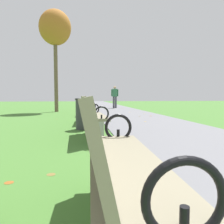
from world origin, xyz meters
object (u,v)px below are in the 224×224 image
park_bench_2 (116,161)px  trash_bin (84,114)px  park_bench_5 (86,105)px  tree_2 (55,29)px  park_bench_4 (88,108)px  pedestrian_walking (115,96)px  park_bench_3 (92,116)px  park_bench_6 (85,103)px

park_bench_2 → trash_bin: (-0.15, 4.59, -0.06)m
park_bench_5 → tree_2: (-1.63, 2.51, 4.19)m
park_bench_4 → pedestrian_walking: (2.25, 8.55, 0.44)m
pedestrian_walking → trash_bin: pedestrian_walking is taller
park_bench_2 → park_bench_5: same height
park_bench_3 → trash_bin: park_bench_3 is taller
park_bench_3 → park_bench_6: same height
park_bench_5 → park_bench_3: bearing=-90.0°
park_bench_2 → pedestrian_walking: pedestrian_walking is taller
park_bench_3 → park_bench_5: (0.00, 5.80, 0.00)m
park_bench_5 → park_bench_2: bearing=-90.0°
park_bench_4 → park_bench_5: (0.00, 2.93, 0.00)m
park_bench_4 → pedestrian_walking: 8.86m
park_bench_4 → park_bench_6: same height
pedestrian_walking → park_bench_3: bearing=-101.2°
park_bench_3 → trash_bin: 1.36m
park_bench_5 → tree_2: bearing=122.9°
park_bench_6 → park_bench_3: bearing=-90.0°
park_bench_6 → tree_2: tree_2 is taller
park_bench_3 → pedestrian_walking: 11.65m
park_bench_6 → pedestrian_walking: bearing=48.6°
park_bench_2 → park_bench_5: (-0.00, 9.04, 0.00)m
park_bench_2 → park_bench_6: (-0.00, 12.11, 0.00)m
tree_2 → park_bench_6: bearing=18.8°
park_bench_3 → pedestrian_walking: (2.25, 11.42, 0.44)m
park_bench_2 → park_bench_4: same height
park_bench_6 → park_bench_4: bearing=-90.0°
park_bench_4 → tree_2: tree_2 is taller
pedestrian_walking → park_bench_5: bearing=-111.8°
park_bench_3 → park_bench_4: 2.86m
park_bench_5 → trash_bin: bearing=-91.9°
park_bench_6 → tree_2: size_ratio=0.28×
tree_2 → park_bench_4: bearing=-73.4°
park_bench_4 → park_bench_6: 6.00m
park_bench_5 → tree_2: 5.15m
park_bench_2 → park_bench_3: (-0.00, 3.25, 0.00)m
park_bench_3 → park_bench_5: same height
trash_bin → park_bench_4: bearing=84.4°
park_bench_5 → pedestrian_walking: bearing=68.2°
park_bench_2 → park_bench_6: bearing=90.0°
park_bench_5 → trash_bin: 4.45m
park_bench_3 → park_bench_6: bearing=90.0°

